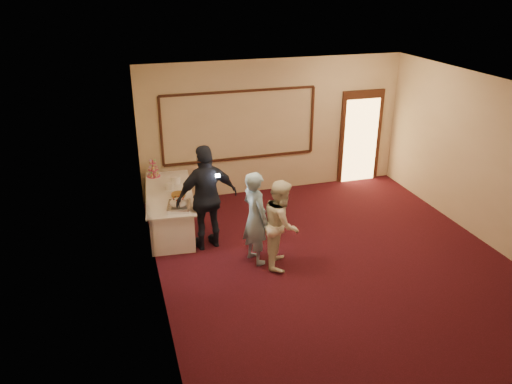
{
  "coord_description": "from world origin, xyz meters",
  "views": [
    {
      "loc": [
        -3.47,
        -6.72,
        4.6
      ],
      "look_at": [
        -1.2,
        0.89,
        1.15
      ],
      "focal_mm": 35.0,
      "sensor_mm": 36.0,
      "label": 1
    }
  ],
  "objects_px": {
    "plate_stack_a": "(169,186)",
    "plate_stack_b": "(176,180)",
    "cupcake_stand": "(153,170)",
    "buffet_table": "(170,210)",
    "pavlova_tray": "(179,204)",
    "tart": "(178,195)",
    "man": "(255,218)",
    "woman": "(281,224)",
    "guest": "(207,198)"
  },
  "relations": [
    {
      "from": "pavlova_tray",
      "to": "cupcake_stand",
      "type": "height_order",
      "value": "cupcake_stand"
    },
    {
      "from": "cupcake_stand",
      "to": "tart",
      "type": "relative_size",
      "value": 1.29
    },
    {
      "from": "cupcake_stand",
      "to": "plate_stack_a",
      "type": "bearing_deg",
      "value": -74.2
    },
    {
      "from": "pavlova_tray",
      "to": "guest",
      "type": "distance_m",
      "value": 0.52
    },
    {
      "from": "pavlova_tray",
      "to": "cupcake_stand",
      "type": "distance_m",
      "value": 1.73
    },
    {
      "from": "tart",
      "to": "guest",
      "type": "height_order",
      "value": "guest"
    },
    {
      "from": "tart",
      "to": "pavlova_tray",
      "type": "bearing_deg",
      "value": -97.31
    },
    {
      "from": "cupcake_stand",
      "to": "plate_stack_b",
      "type": "bearing_deg",
      "value": -54.7
    },
    {
      "from": "pavlova_tray",
      "to": "woman",
      "type": "xyz_separation_m",
      "value": [
        1.56,
        -1.1,
        -0.08
      ]
    },
    {
      "from": "pavlova_tray",
      "to": "cupcake_stand",
      "type": "xyz_separation_m",
      "value": [
        -0.27,
        1.7,
        0.06
      ]
    },
    {
      "from": "plate_stack_b",
      "to": "woman",
      "type": "height_order",
      "value": "woman"
    },
    {
      "from": "man",
      "to": "buffet_table",
      "type": "bearing_deg",
      "value": 18.78
    },
    {
      "from": "plate_stack_a",
      "to": "plate_stack_b",
      "type": "relative_size",
      "value": 0.86
    },
    {
      "from": "buffet_table",
      "to": "guest",
      "type": "relative_size",
      "value": 1.2
    },
    {
      "from": "plate_stack_b",
      "to": "pavlova_tray",
      "type": "bearing_deg",
      "value": -95.38
    },
    {
      "from": "cupcake_stand",
      "to": "guest",
      "type": "relative_size",
      "value": 0.21
    },
    {
      "from": "cupcake_stand",
      "to": "pavlova_tray",
      "type": "bearing_deg",
      "value": -80.98
    },
    {
      "from": "pavlova_tray",
      "to": "buffet_table",
      "type": "bearing_deg",
      "value": 95.62
    },
    {
      "from": "buffet_table",
      "to": "pavlova_tray",
      "type": "bearing_deg",
      "value": -84.38
    },
    {
      "from": "buffet_table",
      "to": "cupcake_stand",
      "type": "bearing_deg",
      "value": 101.9
    },
    {
      "from": "pavlova_tray",
      "to": "tart",
      "type": "bearing_deg",
      "value": 82.69
    },
    {
      "from": "pavlova_tray",
      "to": "guest",
      "type": "bearing_deg",
      "value": -15.59
    },
    {
      "from": "buffet_table",
      "to": "cupcake_stand",
      "type": "relative_size",
      "value": 5.82
    },
    {
      "from": "tart",
      "to": "man",
      "type": "distance_m",
      "value": 1.78
    },
    {
      "from": "cupcake_stand",
      "to": "plate_stack_b",
      "type": "xyz_separation_m",
      "value": [
        0.38,
        -0.54,
        -0.06
      ]
    },
    {
      "from": "buffet_table",
      "to": "tart",
      "type": "height_order",
      "value": "tart"
    },
    {
      "from": "tart",
      "to": "woman",
      "type": "xyz_separation_m",
      "value": [
        1.49,
        -1.63,
        -0.03
      ]
    },
    {
      "from": "plate_stack_a",
      "to": "guest",
      "type": "height_order",
      "value": "guest"
    },
    {
      "from": "cupcake_stand",
      "to": "man",
      "type": "distance_m",
      "value": 2.95
    },
    {
      "from": "plate_stack_a",
      "to": "woman",
      "type": "height_order",
      "value": "woman"
    },
    {
      "from": "plate_stack_a",
      "to": "plate_stack_b",
      "type": "xyz_separation_m",
      "value": [
        0.16,
        0.25,
        0.01
      ]
    },
    {
      "from": "pavlova_tray",
      "to": "man",
      "type": "xyz_separation_m",
      "value": [
        1.17,
        -0.88,
        -0.02
      ]
    },
    {
      "from": "pavlova_tray",
      "to": "man",
      "type": "relative_size",
      "value": 0.36
    },
    {
      "from": "pavlova_tray",
      "to": "cupcake_stand",
      "type": "relative_size",
      "value": 1.5
    },
    {
      "from": "tart",
      "to": "guest",
      "type": "distance_m",
      "value": 0.81
    },
    {
      "from": "man",
      "to": "plate_stack_b",
      "type": "bearing_deg",
      "value": 9.34
    },
    {
      "from": "buffet_table",
      "to": "woman",
      "type": "distance_m",
      "value": 2.53
    },
    {
      "from": "tart",
      "to": "man",
      "type": "bearing_deg",
      "value": -52.03
    },
    {
      "from": "plate_stack_a",
      "to": "woman",
      "type": "xyz_separation_m",
      "value": [
        1.61,
        -2.01,
        -0.07
      ]
    },
    {
      "from": "pavlova_tray",
      "to": "guest",
      "type": "xyz_separation_m",
      "value": [
        0.49,
        -0.14,
        0.12
      ]
    },
    {
      "from": "woman",
      "to": "man",
      "type": "bearing_deg",
      "value": 81.9
    },
    {
      "from": "pavlova_tray",
      "to": "man",
      "type": "height_order",
      "value": "man"
    },
    {
      "from": "plate_stack_b",
      "to": "guest",
      "type": "height_order",
      "value": "guest"
    },
    {
      "from": "pavlova_tray",
      "to": "woman",
      "type": "height_order",
      "value": "woman"
    },
    {
      "from": "cupcake_stand",
      "to": "man",
      "type": "bearing_deg",
      "value": -60.88
    },
    {
      "from": "plate_stack_b",
      "to": "guest",
      "type": "xyz_separation_m",
      "value": [
        0.38,
        -1.3,
        0.12
      ]
    },
    {
      "from": "plate_stack_a",
      "to": "pavlova_tray",
      "type": "bearing_deg",
      "value": -87.0
    },
    {
      "from": "tart",
      "to": "man",
      "type": "xyz_separation_m",
      "value": [
        1.1,
        -1.41,
        0.03
      ]
    },
    {
      "from": "pavlova_tray",
      "to": "woman",
      "type": "bearing_deg",
      "value": -35.1
    },
    {
      "from": "plate_stack_a",
      "to": "plate_stack_b",
      "type": "bearing_deg",
      "value": 57.51
    }
  ]
}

